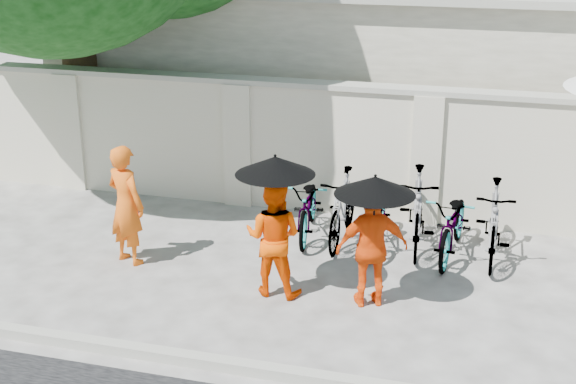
# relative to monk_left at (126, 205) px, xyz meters

# --- Properties ---
(ground) EXTENTS (80.00, 80.00, 0.00)m
(ground) POSITION_rel_monk_left_xyz_m (1.73, -0.53, -0.83)
(ground) COLOR #B0ADA6
(kerb) EXTENTS (40.00, 0.16, 0.12)m
(kerb) POSITION_rel_monk_left_xyz_m (1.73, -2.23, -0.77)
(kerb) COLOR #A09F91
(kerb) RESTS_ON ground
(compound_wall) EXTENTS (20.00, 0.30, 2.00)m
(compound_wall) POSITION_rel_monk_left_xyz_m (2.73, 2.67, 0.17)
(compound_wall) COLOR beige
(compound_wall) RESTS_ON ground
(building_behind) EXTENTS (14.00, 6.00, 3.20)m
(building_behind) POSITION_rel_monk_left_xyz_m (3.73, 6.47, 0.77)
(building_behind) COLOR beige
(building_behind) RESTS_ON ground
(monk_left) EXTENTS (0.71, 0.60, 1.66)m
(monk_left) POSITION_rel_monk_left_xyz_m (0.00, 0.00, 0.00)
(monk_left) COLOR orange
(monk_left) RESTS_ON ground
(monk_center) EXTENTS (0.76, 0.61, 1.51)m
(monk_center) POSITION_rel_monk_left_xyz_m (2.19, -0.37, -0.08)
(monk_center) COLOR #FF4D00
(monk_center) RESTS_ON ground
(parasol_center) EXTENTS (0.97, 0.97, 0.98)m
(parasol_center) POSITION_rel_monk_left_xyz_m (2.24, -0.45, 0.89)
(parasol_center) COLOR black
(parasol_center) RESTS_ON ground
(monk_right) EXTENTS (0.95, 0.68, 1.50)m
(monk_right) POSITION_rel_monk_left_xyz_m (3.42, -0.36, -0.08)
(monk_right) COLOR #FA4D0A
(monk_right) RESTS_ON ground
(parasol_right) EXTENTS (0.96, 0.96, 0.84)m
(parasol_right) POSITION_rel_monk_left_xyz_m (3.44, -0.44, 0.74)
(parasol_right) COLOR black
(parasol_right) RESTS_ON ground
(bike_0) EXTENTS (0.84, 1.81, 0.92)m
(bike_0) POSITION_rel_monk_left_xyz_m (2.15, 1.56, -0.37)
(bike_0) COLOR #8B8DA7
(bike_0) RESTS_ON ground
(bike_1) EXTENTS (0.51, 1.76, 1.06)m
(bike_1) POSITION_rel_monk_left_xyz_m (2.68, 1.45, -0.30)
(bike_1) COLOR #8B8DA7
(bike_1) RESTS_ON ground
(bike_2) EXTENTS (0.66, 1.69, 0.88)m
(bike_2) POSITION_rel_monk_left_xyz_m (3.21, 1.42, -0.39)
(bike_2) COLOR #8B8DA7
(bike_2) RESTS_ON ground
(bike_3) EXTENTS (0.73, 1.93, 1.13)m
(bike_3) POSITION_rel_monk_left_xyz_m (3.74, 1.55, -0.26)
(bike_3) COLOR #8B8DA7
(bike_3) RESTS_ON ground
(bike_4) EXTENTS (0.77, 1.86, 0.95)m
(bike_4) POSITION_rel_monk_left_xyz_m (4.27, 1.39, -0.36)
(bike_4) COLOR #8B8DA7
(bike_4) RESTS_ON ground
(bike_5) EXTENTS (0.54, 1.81, 1.08)m
(bike_5) POSITION_rel_monk_left_xyz_m (4.79, 1.43, -0.29)
(bike_5) COLOR #8B8DA7
(bike_5) RESTS_ON ground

